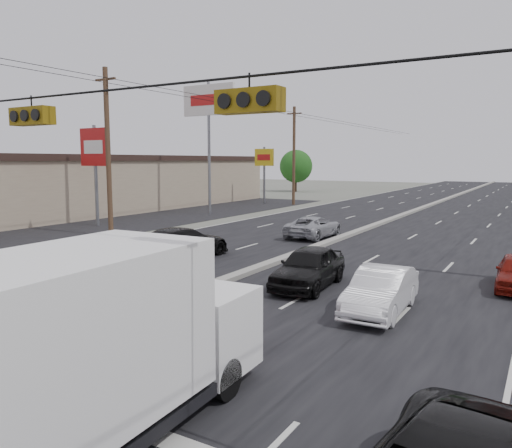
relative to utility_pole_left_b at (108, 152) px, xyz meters
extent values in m
plane|color=#606356|center=(12.50, -15.00, -5.11)|extent=(200.00, 200.00, 0.00)
cube|color=black|center=(12.50, 15.00, -5.11)|extent=(20.00, 160.00, 0.02)
cube|color=gray|center=(12.50, 15.00, -5.01)|extent=(0.50, 160.00, 0.20)
cube|color=tan|center=(-13.50, 10.00, -2.81)|extent=(12.00, 42.00, 4.60)
cube|color=black|center=(-4.50, 10.00, -5.11)|extent=(10.00, 42.00, 0.02)
cylinder|color=#422D1E|center=(0.00, 0.00, -0.11)|extent=(0.30, 0.30, 10.00)
cube|color=#422D1E|center=(0.00, 0.00, 4.19)|extent=(1.60, 0.12, 0.12)
cylinder|color=#422D1E|center=(0.00, 25.00, -0.11)|extent=(0.30, 0.30, 10.00)
cube|color=#422D1E|center=(0.00, 25.00, 4.19)|extent=(1.60, 0.12, 0.12)
cube|color=#72590C|center=(14.00, -15.00, 0.34)|extent=(1.05, 0.30, 0.35)
cube|color=#72590C|center=(19.00, -15.00, 0.34)|extent=(1.05, 0.30, 0.35)
cylinder|color=slate|center=(-4.50, 3.00, -1.61)|extent=(0.24, 0.24, 7.00)
cube|color=#B21414|center=(-4.50, 3.00, 0.39)|extent=(2.60, 0.25, 2.60)
cylinder|color=slate|center=(-2.00, 13.00, 0.39)|extent=(0.24, 0.24, 11.00)
cube|color=silver|center=(-2.00, 13.00, 4.44)|extent=(5.00, 0.25, 2.50)
cylinder|color=slate|center=(-3.50, 25.00, -2.11)|extent=(0.24, 0.24, 6.00)
cube|color=gold|center=(-3.50, 25.00, -0.21)|extent=(2.20, 0.25, 1.80)
cylinder|color=#382619|center=(-9.50, 45.00, -4.03)|extent=(0.28, 0.28, 2.16)
sphere|color=#154C14|center=(-9.50, 45.00, -1.39)|extent=(4.80, 4.80, 4.80)
cube|color=black|center=(16.83, -15.93, -4.69)|extent=(2.37, 6.50, 0.23)
cube|color=white|center=(16.87, -16.67, -3.14)|extent=(2.48, 4.68, 2.57)
cube|color=white|center=(16.74, -13.60, -3.96)|extent=(2.27, 1.83, 1.65)
cylinder|color=black|center=(15.79, -13.87, -4.69)|extent=(0.31, 0.84, 0.83)
cylinder|color=black|center=(17.71, -13.79, -4.69)|extent=(0.31, 0.84, 0.83)
imported|color=maroon|center=(13.90, -11.41, -4.46)|extent=(1.78, 4.06, 1.30)
imported|color=black|center=(15.50, -5.13, -4.37)|extent=(2.04, 4.43, 1.47)
imported|color=white|center=(18.67, -6.85, -4.43)|extent=(1.54, 4.13, 1.35)
imported|color=black|center=(8.18, -3.28, -4.37)|extent=(2.59, 5.27, 1.47)
imported|color=#9E9FA5|center=(10.84, 5.75, -4.47)|extent=(2.20, 4.60, 1.27)
camera|label=1|loc=(22.87, -21.35, -0.52)|focal=35.00mm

